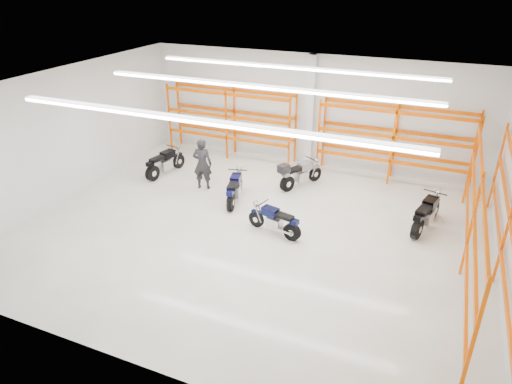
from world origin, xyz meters
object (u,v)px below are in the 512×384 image
at_px(structural_column, 310,112).
at_px(standing_man, 202,164).
at_px(motorcycle_back_a, 164,164).
at_px(motorcycle_back_b, 234,190).
at_px(motorcycle_back_d, 426,215).
at_px(motorcycle_back_c, 298,174).
at_px(motorcycle_main, 276,222).

bearing_deg(structural_column, standing_man, -127.54).
xyz_separation_m(motorcycle_back_a, motorcycle_back_b, (3.58, -1.04, -0.01)).
height_order(motorcycle_back_d, standing_man, standing_man).
bearing_deg(motorcycle_back_d, motorcycle_back_a, 177.56).
bearing_deg(motorcycle_back_c, motorcycle_back_a, -169.38).
bearing_deg(motorcycle_main, motorcycle_back_b, 145.31).
distance_m(motorcycle_main, motorcycle_back_a, 6.22).
bearing_deg(motorcycle_back_a, motorcycle_main, -23.74).
bearing_deg(motorcycle_back_c, structural_column, 98.00).
bearing_deg(standing_man, motorcycle_back_d, 166.15).
relative_size(motorcycle_back_c, standing_man, 1.01).
bearing_deg(motorcycle_back_b, motorcycle_back_d, 5.66).
relative_size(standing_man, structural_column, 0.43).
bearing_deg(motorcycle_back_d, motorcycle_main, -153.55).
bearing_deg(structural_column, motorcycle_back_d, -36.98).
distance_m(motorcycle_main, motorcycle_back_d, 4.67).
height_order(motorcycle_back_a, standing_man, standing_man).
relative_size(motorcycle_back_b, motorcycle_back_c, 1.04).
distance_m(standing_man, structural_column, 4.93).
relative_size(motorcycle_back_b, structural_column, 0.45).
relative_size(motorcycle_back_a, structural_column, 0.47).
relative_size(motorcycle_back_c, motorcycle_back_d, 0.91).
height_order(motorcycle_main, structural_column, structural_column).
relative_size(motorcycle_back_a, motorcycle_back_c, 1.07).
xyz_separation_m(motorcycle_back_d, standing_man, (-7.86, -0.03, 0.46)).
distance_m(motorcycle_back_d, structural_column, 6.45).
height_order(motorcycle_back_a, motorcycle_back_d, motorcycle_back_d).
bearing_deg(motorcycle_back_c, motorcycle_back_d, -16.85).
bearing_deg(motorcycle_back_a, motorcycle_back_b, -16.24).
bearing_deg(motorcycle_main, motorcycle_back_a, 156.26).
xyz_separation_m(motorcycle_main, motorcycle_back_b, (-2.11, 1.46, 0.04)).
bearing_deg(motorcycle_back_b, motorcycle_back_a, 163.76).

